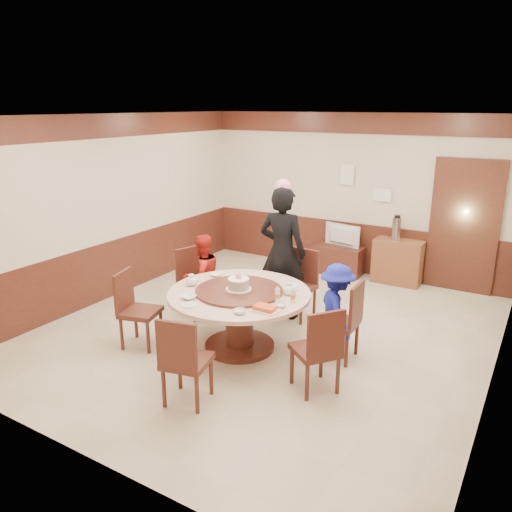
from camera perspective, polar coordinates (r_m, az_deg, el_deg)
The scene contains 29 objects.
room at distance 6.44m, azimuth 1.55°, elevation 0.25°, with size 6.00×6.04×2.84m.
banquet_table at distance 6.14m, azimuth -1.93°, elevation -6.00°, with size 1.74×1.74×0.78m.
chair_0 at distance 6.09m, azimuth 9.52°, elevation -8.81°, with size 0.46×0.45×0.97m.
chair_1 at distance 7.14m, azimuth 4.82°, elevation -4.66°, with size 0.48×0.49×0.97m.
chair_2 at distance 7.25m, azimuth -6.82°, elevation -4.39°, with size 0.56×0.56×0.97m.
chair_3 at distance 6.47m, azimuth -13.16°, elevation -7.42°, with size 0.55×0.54×0.97m.
chair_4 at distance 5.23m, azimuth -7.93°, elevation -13.32°, with size 0.53×0.54×0.97m.
chair_5 at distance 5.42m, azimuth 6.85°, elevation -12.13°, with size 0.62×0.62×0.97m.
person_standing at distance 6.98m, azimuth 3.02°, elevation 0.39°, with size 0.69×0.45×1.88m, color black.
person_red at distance 7.06m, azimuth -6.15°, elevation -2.36°, with size 0.59×0.46×1.21m, color #B12017.
person_blue at distance 6.06m, azimuth 9.21°, elevation -6.14°, with size 0.74×0.43×1.15m, color #181F9C.
birthday_cake at distance 6.03m, azimuth -2.02°, elevation -3.20°, with size 0.32×0.32×0.21m.
teapot_left at distance 6.30m, azimuth -7.37°, elevation -2.85°, with size 0.17×0.15×0.13m, color white.
teapot_right at distance 5.97m, azimuth 3.82°, elevation -3.88°, with size 0.17×0.15×0.13m, color white.
bowl_0 at distance 6.62m, azimuth -4.61°, elevation -2.16°, with size 0.15×0.15×0.04m, color white.
bowl_1 at distance 5.45m, azimuth -1.85°, elevation -6.36°, with size 0.14×0.14×0.04m, color white.
bowl_2 at distance 5.89m, azimuth -7.68°, elevation -4.69°, with size 0.17×0.17×0.04m, color white.
bowl_3 at distance 5.61m, azimuth 2.85°, elevation -5.69°, with size 0.12×0.12×0.04m, color white.
saucer_near at distance 5.71m, azimuth -7.63°, elevation -5.57°, with size 0.18×0.18×0.01m, color white.
saucer_far at distance 6.26m, azimuth 4.02°, elevation -3.40°, with size 0.18×0.18×0.01m, color white.
shrimp_platter at distance 5.50m, azimuth 1.06°, elevation -6.05°, with size 0.30×0.20×0.06m.
bottle_0 at distance 5.74m, azimuth 2.47°, elevation -4.48°, with size 0.06×0.06×0.16m, color white.
bottle_1 at distance 5.73m, azimuth 4.23°, elevation -4.55°, with size 0.06×0.06×0.16m, color white.
tv_stand at distance 9.09m, azimuth 9.47°, elevation -0.42°, with size 0.85×0.45×0.50m, color #481F16.
television at distance 8.97m, azimuth 9.61°, elevation 2.30°, with size 0.68×0.09×0.39m, color gray.
side_cabinet at distance 8.78m, azimuth 15.89°, elevation -0.62°, with size 0.80×0.40×0.75m, color brown.
thermos at distance 8.65m, azimuth 15.76°, elevation 3.02°, with size 0.15×0.15×0.38m, color silver.
notice_left at distance 8.96m, azimuth 10.36°, elevation 9.13°, with size 0.25×0.00×0.35m, color white.
notice_right at distance 8.80m, azimuth 14.23°, elevation 6.77°, with size 0.30×0.00×0.22m, color white.
Camera 1 is at (3.03, -5.36, 2.93)m, focal length 35.00 mm.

